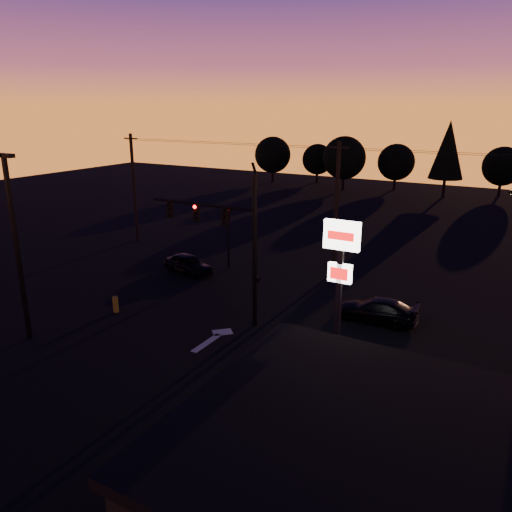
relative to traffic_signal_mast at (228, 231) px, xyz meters
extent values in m
plane|color=black|center=(0.10, -3.99, -4.94)|extent=(120.00, 120.00, 0.00)
cube|color=beige|center=(0.60, -2.99, -4.93)|extent=(0.35, 2.20, 0.01)
cube|color=beige|center=(0.60, -1.59, -4.93)|extent=(1.20, 1.20, 0.01)
cylinder|color=black|center=(1.60, 0.01, -0.94)|extent=(0.24, 0.24, 8.00)
cylinder|color=black|center=(1.60, 0.01, 3.26)|extent=(0.14, 0.52, 0.76)
cylinder|color=black|center=(-1.65, 0.01, 1.26)|extent=(6.50, 0.16, 0.16)
cube|color=black|center=(-0.20, 0.01, 0.76)|extent=(0.32, 0.22, 0.95)
sphere|color=black|center=(-0.20, -0.12, 1.11)|extent=(0.18, 0.18, 0.18)
sphere|color=black|center=(-0.20, -0.12, 0.81)|extent=(0.18, 0.18, 0.18)
sphere|color=black|center=(-0.20, -0.12, 0.51)|extent=(0.18, 0.18, 0.18)
cube|color=black|center=(-2.00, 0.01, 0.76)|extent=(0.32, 0.22, 0.95)
sphere|color=#FF0705|center=(-2.00, -0.12, 1.11)|extent=(0.18, 0.18, 0.18)
sphere|color=black|center=(-2.00, -0.12, 0.81)|extent=(0.18, 0.18, 0.18)
sphere|color=black|center=(-2.00, -0.12, 0.51)|extent=(0.18, 0.18, 0.18)
cube|color=black|center=(-3.80, 0.01, 0.76)|extent=(0.32, 0.22, 0.95)
sphere|color=black|center=(-3.80, -0.12, 1.11)|extent=(0.18, 0.18, 0.18)
sphere|color=black|center=(-3.80, -0.12, 0.81)|extent=(0.18, 0.18, 0.18)
sphere|color=black|center=(-3.80, -0.12, 0.51)|extent=(0.18, 0.18, 0.18)
cube|color=black|center=(1.78, 0.01, -2.34)|extent=(0.22, 0.18, 0.28)
cylinder|color=black|center=(-4.90, 7.51, -3.14)|extent=(0.14, 0.14, 3.60)
cube|color=black|center=(-4.90, 7.51, -1.04)|extent=(0.30, 0.20, 0.90)
sphere|color=#FF0705|center=(-4.90, 7.39, -0.72)|extent=(0.18, 0.18, 0.18)
sphere|color=black|center=(-4.90, 7.39, -1.00)|extent=(0.18, 0.18, 0.18)
sphere|color=black|center=(-4.90, 7.39, -1.28)|extent=(0.18, 0.18, 0.18)
cube|color=black|center=(-7.40, -6.99, -0.44)|extent=(0.18, 0.18, 9.00)
cube|color=black|center=(-7.05, -6.99, 4.11)|extent=(0.55, 0.30, 0.18)
cube|color=black|center=(7.10, -2.49, -1.74)|extent=(0.22, 0.22, 6.40)
cube|color=white|center=(7.10, -2.49, 1.26)|extent=(1.50, 0.25, 1.20)
cube|color=red|center=(7.10, -2.63, 1.26)|extent=(1.10, 0.02, 0.35)
cube|color=white|center=(7.10, -2.49, -0.34)|extent=(1.00, 0.22, 0.80)
cube|color=red|center=(7.10, -2.62, -0.34)|extent=(0.75, 0.02, 0.50)
cylinder|color=black|center=(-15.90, 10.01, -0.44)|extent=(0.26, 0.26, 9.00)
cube|color=black|center=(-15.90, 10.01, 3.66)|extent=(1.40, 0.10, 0.10)
cylinder|color=black|center=(2.10, 10.01, -0.44)|extent=(0.26, 0.26, 9.00)
cube|color=black|center=(2.10, 10.01, 3.66)|extent=(1.40, 0.10, 0.10)
cylinder|color=black|center=(-6.90, 9.41, 3.61)|extent=(18.00, 0.02, 0.02)
cylinder|color=black|center=(-6.90, 10.01, 3.66)|extent=(18.00, 0.02, 0.02)
cylinder|color=black|center=(-6.90, 10.61, 3.61)|extent=(18.00, 0.02, 0.02)
cylinder|color=black|center=(11.10, 9.41, 3.61)|extent=(18.00, 0.02, 0.02)
cylinder|color=black|center=(11.10, 10.01, 3.66)|extent=(18.00, 0.02, 0.02)
cylinder|color=black|center=(11.10, 10.61, 3.61)|extent=(18.00, 0.02, 0.02)
cube|color=black|center=(13.10, -11.49, -0.84)|extent=(12.40, 8.40, 0.30)
cube|color=black|center=(9.10, -7.47, -3.54)|extent=(2.20, 0.05, 1.60)
cube|color=black|center=(12.10, -7.47, -3.54)|extent=(2.20, 0.05, 1.60)
cylinder|color=#A6901C|center=(-6.09, -2.38, -4.48)|extent=(0.30, 0.30, 0.91)
cylinder|color=black|center=(-21.90, 46.01, -4.12)|extent=(0.36, 0.36, 1.62)
sphere|color=black|center=(-21.90, 46.01, -0.87)|extent=(5.36, 5.36, 5.36)
cylinder|color=black|center=(-15.90, 49.01, -4.25)|extent=(0.36, 0.36, 1.38)
sphere|color=black|center=(-15.90, 49.01, -1.50)|extent=(4.54, 4.54, 4.54)
cylinder|color=black|center=(-9.90, 44.01, -4.06)|extent=(0.36, 0.36, 1.75)
sphere|color=black|center=(-9.90, 44.01, -0.56)|extent=(5.77, 5.78, 5.78)
cylinder|color=black|center=(-3.90, 48.01, -4.19)|extent=(0.36, 0.36, 1.50)
sphere|color=black|center=(-3.90, 48.01, -1.19)|extent=(4.95, 4.95, 4.95)
cylinder|color=black|center=(3.10, 45.01, -3.75)|extent=(0.36, 0.36, 2.38)
cone|color=black|center=(3.10, 45.01, 1.00)|extent=(4.18, 4.18, 7.12)
cylinder|color=black|center=(9.10, 50.01, -4.19)|extent=(0.36, 0.36, 1.50)
sphere|color=black|center=(9.10, 50.01, -1.19)|extent=(4.95, 4.95, 4.95)
imported|color=black|center=(-6.74, 5.15, -4.27)|extent=(4.15, 2.32, 1.33)
imported|color=black|center=(7.00, 3.71, -4.30)|extent=(4.47, 1.94, 1.28)
imported|color=black|center=(7.43, -6.89, -4.25)|extent=(2.81, 5.15, 1.37)
camera|label=1|loc=(13.78, -21.04, 6.28)|focal=35.00mm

